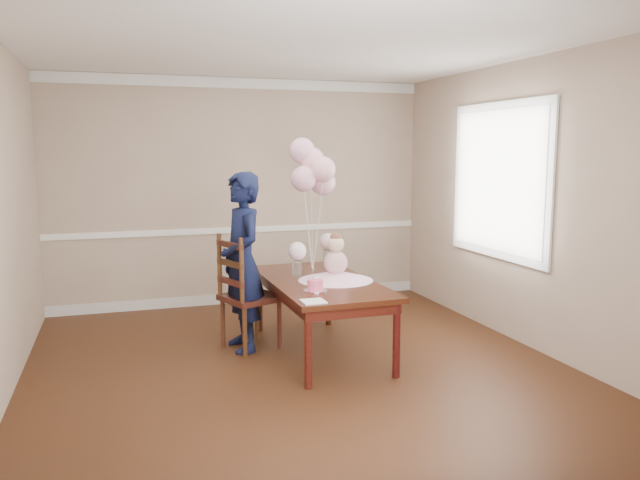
{
  "coord_description": "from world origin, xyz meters",
  "views": [
    {
      "loc": [
        -1.41,
        -4.9,
        1.85
      ],
      "look_at": [
        0.3,
        0.39,
        1.05
      ],
      "focal_mm": 35.0,
      "sensor_mm": 36.0,
      "label": 1
    }
  ],
  "objects_px": {
    "dining_chair_seat": "(251,298)",
    "woman": "(242,262)",
    "birthday_cake": "(315,285)",
    "dining_table_top": "(320,282)"
  },
  "relations": [
    {
      "from": "birthday_cake",
      "to": "dining_chair_seat",
      "type": "relative_size",
      "value": 0.29
    },
    {
      "from": "dining_chair_seat",
      "to": "woman",
      "type": "bearing_deg",
      "value": 171.74
    },
    {
      "from": "birthday_cake",
      "to": "dining_chair_seat",
      "type": "height_order",
      "value": "birthday_cake"
    },
    {
      "from": "dining_table_top",
      "to": "birthday_cake",
      "type": "bearing_deg",
      "value": -113.96
    },
    {
      "from": "dining_table_top",
      "to": "dining_chair_seat",
      "type": "bearing_deg",
      "value": 150.22
    },
    {
      "from": "birthday_cake",
      "to": "woman",
      "type": "height_order",
      "value": "woman"
    },
    {
      "from": "birthday_cake",
      "to": "dining_chair_seat",
      "type": "bearing_deg",
      "value": 119.1
    },
    {
      "from": "woman",
      "to": "dining_chair_seat",
      "type": "bearing_deg",
      "value": 95.93
    },
    {
      "from": "dining_table_top",
      "to": "woman",
      "type": "distance_m",
      "value": 0.75
    },
    {
      "from": "dining_table_top",
      "to": "woman",
      "type": "height_order",
      "value": "woman"
    }
  ]
}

